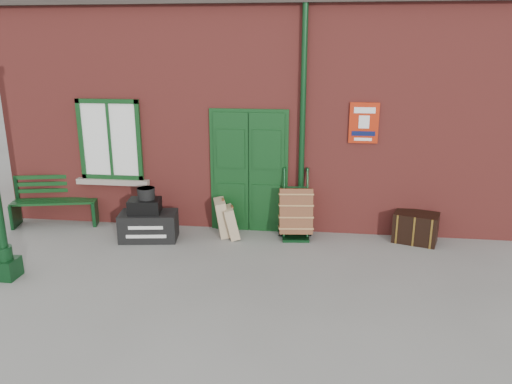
% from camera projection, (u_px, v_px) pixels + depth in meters
% --- Properties ---
extents(ground, '(80.00, 80.00, 0.00)m').
position_uv_depth(ground, '(255.00, 263.00, 7.96)').
color(ground, gray).
rests_on(ground, ground).
extents(station_building, '(10.30, 4.30, 4.36)m').
position_uv_depth(station_building, '(276.00, 102.00, 10.66)').
color(station_building, maroon).
rests_on(station_building, ground).
extents(bench, '(1.63, 0.83, 0.97)m').
position_uv_depth(bench, '(56.00, 199.00, 9.58)').
color(bench, '#0F3816').
rests_on(bench, ground).
extents(houdini_trunk, '(1.06, 0.69, 0.50)m').
position_uv_depth(houdini_trunk, '(149.00, 226.00, 8.85)').
color(houdini_trunk, black).
rests_on(houdini_trunk, ground).
extents(strongbox, '(0.60, 0.47, 0.25)m').
position_uv_depth(strongbox, '(145.00, 206.00, 8.75)').
color(strongbox, black).
rests_on(strongbox, houdini_trunk).
extents(hatbox, '(0.34, 0.34, 0.20)m').
position_uv_depth(hatbox, '(146.00, 193.00, 8.71)').
color(hatbox, black).
rests_on(hatbox, strongbox).
extents(suitcase_back, '(0.40, 0.53, 0.68)m').
position_uv_depth(suitcase_back, '(222.00, 218.00, 9.02)').
color(suitcase_back, tan).
rests_on(suitcase_back, ground).
extents(suitcase_front, '(0.39, 0.49, 0.59)m').
position_uv_depth(suitcase_front, '(231.00, 222.00, 8.91)').
color(suitcase_front, tan).
rests_on(suitcase_front, ground).
extents(porter_trolley, '(0.65, 0.69, 1.21)m').
position_uv_depth(porter_trolley, '(296.00, 212.00, 8.92)').
color(porter_trolley, black).
rests_on(porter_trolley, ground).
extents(dark_trunk, '(0.84, 0.68, 0.53)m').
position_uv_depth(dark_trunk, '(416.00, 227.00, 8.74)').
color(dark_trunk, black).
rests_on(dark_trunk, ground).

